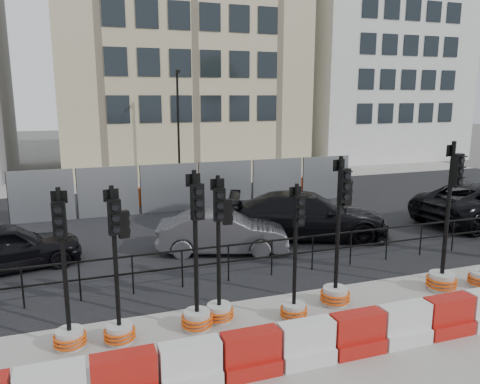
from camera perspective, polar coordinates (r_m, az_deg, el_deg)
name	(u,v)px	position (r m, az deg, el deg)	size (l,w,h in m)	color
ground	(291,294)	(11.62, 6.24, -12.23)	(120.00, 120.00, 0.00)	#51514C
sidewalk_near	(362,358)	(9.31, 14.66, -18.97)	(40.00, 6.00, 0.02)	gray
road	(212,221)	(17.83, -3.49, -3.58)	(40.00, 14.00, 0.03)	black
sidewalk_far	(167,181)	(26.40, -8.86, 1.31)	(40.00, 4.00, 0.02)	gray
building_cream	(176,28)	(32.52, -7.78, 19.17)	(15.00, 10.06, 18.00)	beige
building_white	(371,51)	(38.41, 15.72, 16.19)	(12.00, 9.06, 16.00)	silver
kerb_railing	(272,251)	(12.39, 3.91, -7.24)	(18.00, 0.04, 1.00)	black
heras_fencing	(206,190)	(20.51, -4.19, 0.28)	(14.33, 1.72, 2.00)	gray
lamp_post_far	(178,124)	(25.12, -7.52, 8.21)	(0.12, 0.56, 6.00)	black
barrier_row	(357,335)	(9.28, 14.07, -16.52)	(13.60, 0.50, 0.80)	#A8230D
traffic_signal_a	(68,317)	(9.58, -20.22, -14.11)	(0.61, 0.61, 3.12)	#B9B8B5
traffic_signal_b	(119,307)	(9.47, -14.55, -13.44)	(0.61, 0.61, 3.10)	#B9B8B5
traffic_signal_c	(197,298)	(9.71, -5.27, -12.79)	(0.65, 0.65, 3.30)	#B9B8B5
traffic_signal_d	(220,288)	(9.98, -2.51, -11.65)	(0.62, 0.62, 3.14)	#B9B8B5
traffic_signal_e	(294,293)	(10.17, 6.66, -12.10)	(0.58, 0.58, 2.96)	#B9B8B5
traffic_signal_f	(337,271)	(10.91, 11.74, -9.41)	(0.68, 0.68, 3.43)	#B9B8B5
traffic_signal_g	(444,261)	(12.48, 23.59, -7.74)	(0.72, 0.72, 3.67)	#B9B8B5
car_a	(5,247)	(14.24, -26.73, -6.04)	(4.18, 2.41, 1.34)	black
car_b	(223,232)	(14.20, -2.13, -4.92)	(4.14, 2.50, 1.29)	#444348
car_c	(308,215)	(15.82, 8.28, -2.84)	(5.69, 3.87, 1.53)	black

